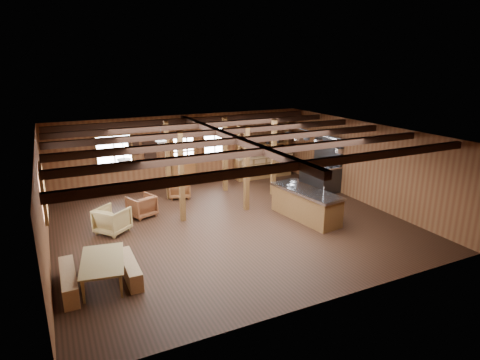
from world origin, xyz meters
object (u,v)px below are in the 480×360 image
(commercial_range, at_px, (321,172))
(armchair_b, at_px, (180,188))
(kitchen_island, at_px, (306,204))
(armchair_c, at_px, (112,220))
(dining_table, at_px, (105,271))
(armchair_a, at_px, (142,206))

(commercial_range, distance_m, armchair_b, 5.44)
(kitchen_island, bearing_deg, armchair_c, 157.07)
(dining_table, distance_m, armchair_b, 5.93)
(armchair_a, distance_m, armchair_b, 2.09)
(armchair_a, height_order, armchair_c, armchair_c)
(armchair_b, bearing_deg, dining_table, 72.73)
(dining_table, distance_m, armchair_c, 2.83)
(dining_table, distance_m, armchair_a, 4.00)
(armchair_c, bearing_deg, kitchen_island, -144.81)
(dining_table, bearing_deg, armchair_b, -24.48)
(armchair_a, bearing_deg, armchair_c, 20.09)
(commercial_range, xyz_separation_m, armchair_b, (-5.26, 1.35, -0.31))
(commercial_range, height_order, armchair_a, commercial_range)
(armchair_a, xyz_separation_m, armchair_c, (-1.04, -0.89, 0.03))
(kitchen_island, distance_m, armchair_b, 4.71)
(armchair_a, distance_m, armchair_c, 1.37)
(dining_table, height_order, armchair_c, armchair_c)
(commercial_range, bearing_deg, armchair_c, -174.03)
(kitchen_island, relative_size, commercial_range, 1.24)
(commercial_range, distance_m, armchair_c, 8.00)
(kitchen_island, height_order, armchair_a, kitchen_island)
(commercial_range, xyz_separation_m, armchair_a, (-6.91, 0.06, -0.32))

